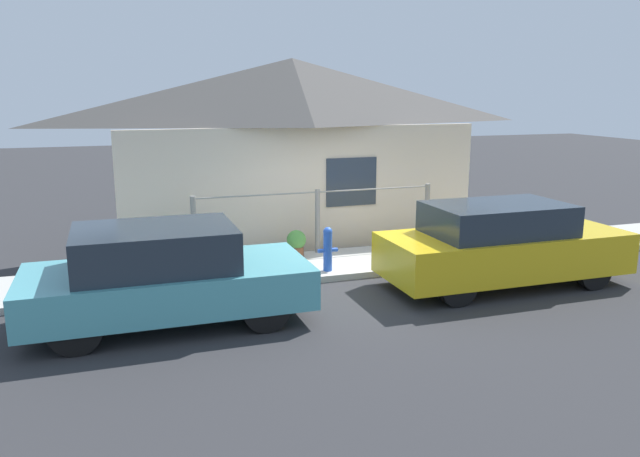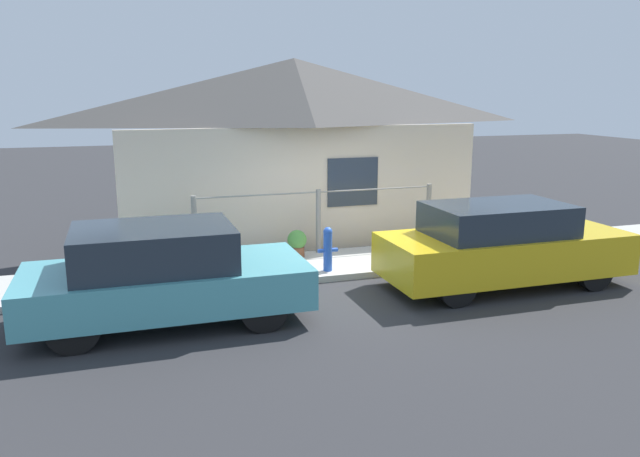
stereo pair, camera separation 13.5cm
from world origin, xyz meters
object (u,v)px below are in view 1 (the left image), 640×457
object	(u,v)px
fire_hydrant	(328,248)
potted_plant_by_fence	(185,257)
car_right	(502,245)
potted_plant_near_hydrant	(296,243)
car_left	(165,275)

from	to	relation	value
fire_hydrant	potted_plant_by_fence	world-z (taller)	fire_hydrant
car_right	potted_plant_near_hydrant	xyz separation A→B (m)	(-2.91, 2.44, -0.31)
fire_hydrant	potted_plant_near_hydrant	distance (m)	1.09
car_left	fire_hydrant	distance (m)	3.24
car_right	potted_plant_by_fence	xyz separation A→B (m)	(-5.06, 2.12, -0.32)
car_right	fire_hydrant	size ratio (longest dim) A/B	5.27
fire_hydrant	potted_plant_by_fence	bearing A→B (deg)	163.25
car_left	potted_plant_near_hydrant	distance (m)	3.62
car_right	potted_plant_by_fence	bearing A→B (deg)	157.11
fire_hydrant	potted_plant_near_hydrant	world-z (taller)	fire_hydrant
potted_plant_by_fence	fire_hydrant	bearing A→B (deg)	-16.75
car_right	fire_hydrant	world-z (taller)	car_right
car_left	fire_hydrant	world-z (taller)	car_left
potted_plant_near_hydrant	potted_plant_by_fence	xyz separation A→B (m)	(-2.15, -0.32, -0.01)
potted_plant_near_hydrant	potted_plant_by_fence	bearing A→B (deg)	-171.44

